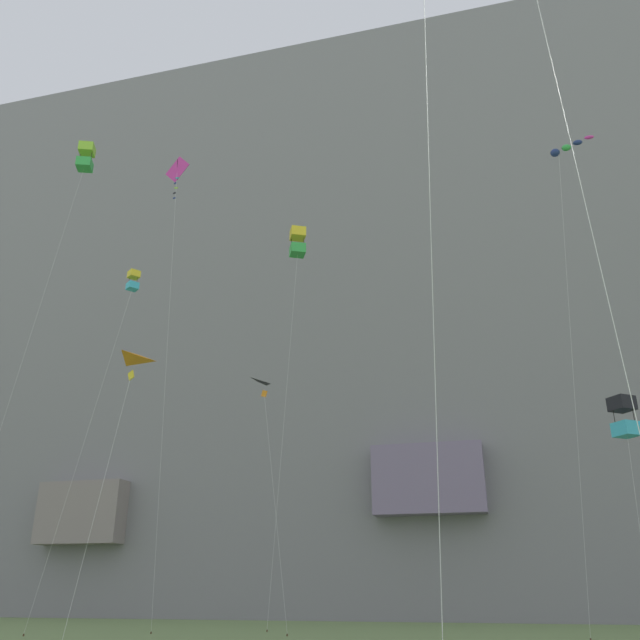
% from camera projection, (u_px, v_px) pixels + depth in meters
% --- Properties ---
extents(cliff_face, '(180.00, 34.09, 58.78)m').
position_uv_depth(cliff_face, '(434.00, 329.00, 74.52)').
color(cliff_face, gray).
rests_on(cliff_face, ground).
extents(kite_box_low_center, '(1.79, 2.41, 27.48)m').
position_uv_depth(kite_box_low_center, '(298.00, 242.00, 49.61)').
color(kite_box_low_center, yellow).
rests_on(kite_box_low_center, ground).
extents(kite_box_high_center, '(1.40, 5.75, 33.77)m').
position_uv_depth(kite_box_high_center, '(86.00, 158.00, 50.26)').
color(kite_box_high_center, '#8CCC33').
rests_on(kite_box_high_center, ground).
extents(kite_box_low_left, '(3.36, 2.40, 21.92)m').
position_uv_depth(kite_box_low_left, '(133.00, 282.00, 43.84)').
color(kite_box_low_left, yellow).
rests_on(kite_box_low_left, ground).
extents(kite_diamond_mid_left, '(3.18, 1.90, 33.15)m').
position_uv_depth(kite_diamond_mid_left, '(177.00, 181.00, 50.26)').
color(kite_diamond_mid_left, '#CC3399').
rests_on(kite_diamond_mid_left, ground).
extents(kite_windsock_mid_right, '(4.87, 3.28, 30.33)m').
position_uv_depth(kite_windsock_mid_right, '(565.00, 151.00, 44.61)').
color(kite_windsock_mid_right, navy).
rests_on(kite_windsock_mid_right, ground).
extents(kite_box_upper_mid, '(1.79, 4.23, 12.14)m').
position_uv_depth(kite_box_upper_mid, '(624.00, 417.00, 36.19)').
color(kite_box_upper_mid, black).
rests_on(kite_box_upper_mid, ground).
extents(kite_delta_low_right, '(2.82, 3.10, 14.27)m').
position_uv_depth(kite_delta_low_right, '(271.00, 396.00, 42.54)').
color(kite_delta_low_right, black).
rests_on(kite_delta_low_right, ground).
extents(kite_delta_near_cliff, '(1.32, 3.15, 11.16)m').
position_uv_depth(kite_delta_near_cliff, '(124.00, 381.00, 28.93)').
color(kite_delta_near_cliff, orange).
rests_on(kite_delta_near_cliff, ground).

